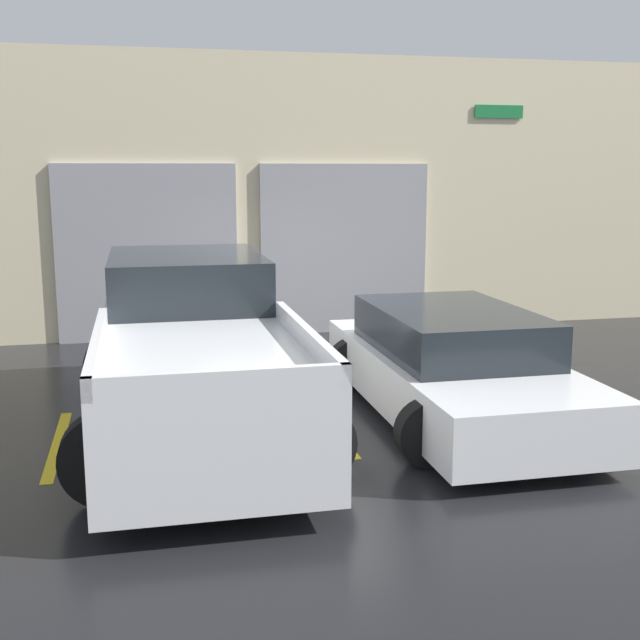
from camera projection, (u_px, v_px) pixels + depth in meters
The scene contains 7 objects.
ground_plane at pixel (294, 378), 10.94m from camera, with size 28.00×28.00×0.00m, color black.
shophouse_building at pixel (257, 198), 13.66m from camera, with size 15.42×0.68×4.69m.
pickup_truck at pixel (195, 352), 8.70m from camera, with size 2.56×5.38×1.79m.
sedan_white at pixel (453, 366), 9.14m from camera, with size 2.27×4.53×1.24m.
parking_stripe_far_left at pixel (58, 444), 8.28m from camera, with size 0.12×2.20×0.01m, color gold.
parking_stripe_left at pixel (330, 425), 8.90m from camera, with size 0.12×2.20×0.01m, color gold.
parking_stripe_centre at pixel (566, 408), 9.53m from camera, with size 0.12×2.20×0.01m, color gold.
Camera 1 is at (-1.98, -10.42, 2.81)m, focal length 45.00 mm.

